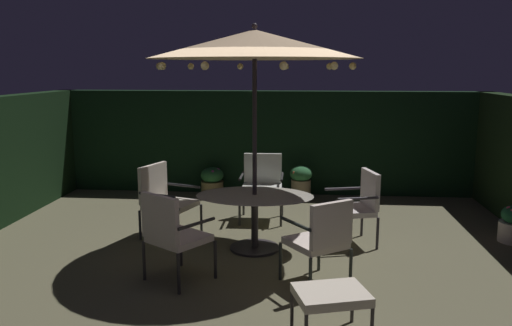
# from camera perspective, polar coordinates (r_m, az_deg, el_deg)

# --- Properties ---
(ground_plane) EXTENTS (7.93, 7.06, 0.02)m
(ground_plane) POSITION_cam_1_polar(r_m,az_deg,el_deg) (6.51, -0.69, -10.21)
(ground_plane) COLOR brown
(hedge_backdrop_rear) EXTENTS (7.93, 0.30, 1.88)m
(hedge_backdrop_rear) POSITION_cam_1_polar(r_m,az_deg,el_deg) (9.56, 1.37, 2.31)
(hedge_backdrop_rear) COLOR black
(hedge_backdrop_rear) RESTS_ON ground_plane
(patio_dining_table) EXTENTS (1.48, 1.03, 0.72)m
(patio_dining_table) POSITION_cam_1_polar(r_m,az_deg,el_deg) (6.57, -0.15, -4.97)
(patio_dining_table) COLOR #312B2F
(patio_dining_table) RESTS_ON ground_plane
(patio_umbrella) EXTENTS (2.58, 2.58, 2.81)m
(patio_umbrella) POSITION_cam_1_polar(r_m,az_deg,el_deg) (6.34, -0.16, 12.88)
(patio_umbrella) COLOR #312A30
(patio_umbrella) RESTS_ON ground_plane
(patio_chair_north) EXTENTS (0.65, 0.60, 0.99)m
(patio_chair_north) POSITION_cam_1_polar(r_m,az_deg,el_deg) (7.89, 0.67, -2.06)
(patio_chair_north) COLOR #323231
(patio_chair_north) RESTS_ON ground_plane
(patio_chair_northeast) EXTENTS (0.80, 0.82, 0.98)m
(patio_chair_northeast) POSITION_cam_1_polar(r_m,az_deg,el_deg) (7.24, -10.09, -3.64)
(patio_chair_northeast) COLOR #292A2D
(patio_chair_northeast) RESTS_ON ground_plane
(patio_chair_east) EXTENTS (0.80, 0.79, 0.99)m
(patio_chair_east) POSITION_cam_1_polar(r_m,az_deg,el_deg) (5.64, -9.25, -7.40)
(patio_chair_east) COLOR #2E2C2C
(patio_chair_east) RESTS_ON ground_plane
(patio_chair_southeast) EXTENTS (0.78, 0.78, 0.96)m
(patio_chair_southeast) POSITION_cam_1_polar(r_m,az_deg,el_deg) (5.49, 7.20, -8.02)
(patio_chair_southeast) COLOR #292E2C
(patio_chair_southeast) RESTS_ON ground_plane
(patio_chair_south) EXTENTS (0.71, 0.71, 0.97)m
(patio_chair_south) POSITION_cam_1_polar(r_m,az_deg,el_deg) (6.92, 11.13, -4.28)
(patio_chair_south) COLOR #302D33
(patio_chair_south) RESTS_ON ground_plane
(ottoman_footrest) EXTENTS (0.71, 0.62, 0.43)m
(ottoman_footrest) POSITION_cam_1_polar(r_m,az_deg,el_deg) (4.59, 8.26, -14.29)
(ottoman_footrest) COLOR #322E2F
(ottoman_footrest) RESTS_ON ground_plane
(potted_plant_back_right) EXTENTS (0.39, 0.39, 0.60)m
(potted_plant_back_right) POSITION_cam_1_polar(r_m,az_deg,el_deg) (9.11, 4.96, -2.04)
(potted_plant_back_right) COLOR #827154
(potted_plant_back_right) RESTS_ON ground_plane
(potted_plant_right_far) EXTENTS (0.41, 0.41, 0.52)m
(potted_plant_right_far) POSITION_cam_1_polar(r_m,az_deg,el_deg) (9.41, -4.84, -1.99)
(potted_plant_right_far) COLOR olive
(potted_plant_right_far) RESTS_ON ground_plane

